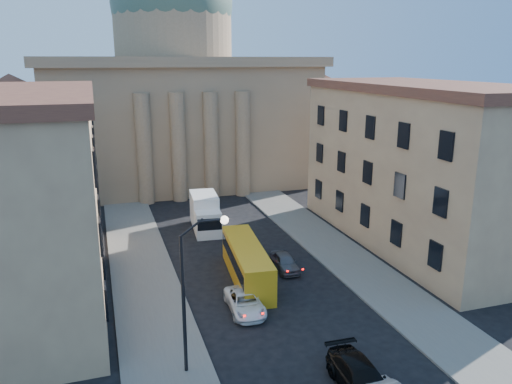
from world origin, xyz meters
TOP-DOWN VIEW (x-y plane):
  - sidewalk_left at (-8.50, 18.00)m, footprint 5.00×60.00m
  - sidewalk_right at (8.50, 18.00)m, footprint 5.00×60.00m
  - church at (0.00, 55.47)m, footprint 68.02×28.76m
  - building_left at (-17.00, 22.00)m, footprint 11.60×26.60m
  - building_right at (17.00, 22.00)m, footprint 11.60×26.60m
  - street_lamp at (-6.97, 8.00)m, footprint 2.62×0.44m
  - car_left_mid at (-2.45, 13.66)m, footprint 2.37×4.80m
  - car_right_mid at (0.80, 3.58)m, footprint 2.34×5.43m
  - car_right_far at (2.64, 19.31)m, footprint 1.73×4.06m
  - car_right_distant at (1.00, 22.86)m, footprint 1.70×4.04m
  - city_bus at (-0.85, 18.48)m, footprint 3.24×10.21m
  - box_truck at (-1.37, 31.15)m, footprint 3.03×6.54m

SIDE VIEW (x-z plane):
  - sidewalk_left at x=-8.50m, z-range 0.00..0.15m
  - sidewalk_right at x=8.50m, z-range 0.00..0.15m
  - car_right_distant at x=1.00m, z-range 0.00..1.30m
  - car_left_mid at x=-2.45m, z-range 0.00..1.31m
  - car_right_far at x=2.64m, z-range 0.00..1.37m
  - car_right_mid at x=0.80m, z-range 0.00..1.56m
  - city_bus at x=-0.85m, z-range 0.11..2.93m
  - box_truck at x=-1.37m, z-range -0.09..3.40m
  - street_lamp at x=-6.97m, z-range 0.87..9.70m
  - building_left at x=-17.00m, z-range 0.07..14.77m
  - building_right at x=17.00m, z-range 0.07..14.77m
  - church at x=0.00m, z-range -6.42..30.18m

